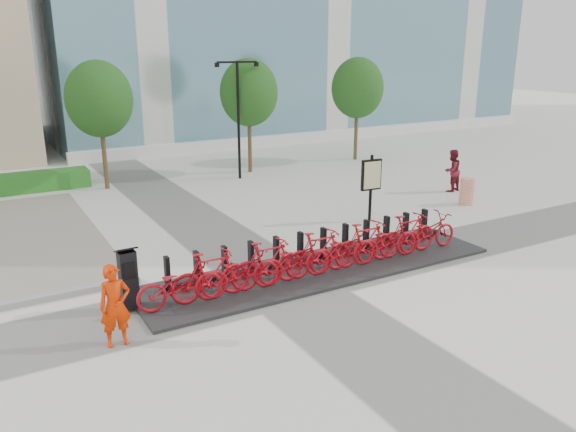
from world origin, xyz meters
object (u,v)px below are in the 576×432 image
worker_red (115,306)px  map_sign (371,178)px  kiosk (128,278)px  bike_0 (180,284)px  pedestrian (452,171)px  construction_barrel (467,191)px

worker_red → map_sign: size_ratio=0.74×
kiosk → worker_red: 1.49m
bike_0 → worker_red: bearing=118.4°
pedestrian → construction_barrel: 1.99m
kiosk → map_sign: size_ratio=0.64×
construction_barrel → map_sign: 4.47m
worker_red → kiosk: bearing=66.7°
bike_0 → map_sign: map_sign is taller
construction_barrel → worker_red: bearing=-164.0°
pedestrian → map_sign: 5.58m
construction_barrel → kiosk: bearing=-168.9°
bike_0 → kiosk: size_ratio=1.38×
bike_0 → map_sign: (7.65, 3.16, 0.88)m
pedestrian → map_sign: bearing=6.7°
worker_red → pedestrian: 15.59m
map_sign → worker_red: bearing=-152.3°
construction_barrel → pedestrian: bearing=61.0°
kiosk → construction_barrel: bearing=9.5°
construction_barrel → map_sign: (-4.36, 0.11, 0.98)m
worker_red → map_sign: map_sign is taller
bike_0 → pedestrian: (12.96, 4.76, 0.25)m
bike_0 → kiosk: kiosk is taller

